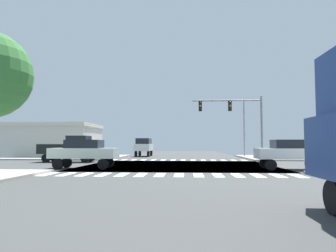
% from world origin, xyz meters
% --- Properties ---
extents(ground, '(90.00, 90.00, 0.05)m').
position_xyz_m(ground, '(0.00, 0.00, -0.03)').
color(ground, '#404140').
extents(sidewalk_corner_ne, '(12.00, 12.00, 0.14)m').
position_xyz_m(sidewalk_corner_ne, '(13.00, 12.00, 0.07)').
color(sidewalk_corner_ne, '#A09B91').
rests_on(sidewalk_corner_ne, ground).
extents(sidewalk_corner_nw, '(12.00, 12.00, 0.14)m').
position_xyz_m(sidewalk_corner_nw, '(-13.00, 12.00, 0.07)').
color(sidewalk_corner_nw, '#9F9E92').
rests_on(sidewalk_corner_nw, ground).
extents(crosswalk_near, '(13.50, 2.00, 0.01)m').
position_xyz_m(crosswalk_near, '(-0.25, -7.30, 0.00)').
color(crosswalk_near, silver).
rests_on(crosswalk_near, ground).
extents(crosswalk_far, '(13.50, 2.00, 0.01)m').
position_xyz_m(crosswalk_far, '(-0.25, 7.30, 0.00)').
color(crosswalk_far, silver).
rests_on(crosswalk_far, ground).
extents(traffic_signal_mast, '(6.96, 0.55, 6.36)m').
position_xyz_m(traffic_signal_mast, '(5.32, 7.24, 4.71)').
color(traffic_signal_mast, gray).
rests_on(traffic_signal_mast, ground).
extents(street_lamp, '(1.78, 0.32, 7.34)m').
position_xyz_m(street_lamp, '(7.66, 15.95, 4.44)').
color(street_lamp, gray).
rests_on(street_lamp, ground).
extents(bank_building, '(16.59, 7.89, 4.09)m').
position_xyz_m(bank_building, '(-18.37, 13.90, 2.06)').
color(bank_building, beige).
rests_on(bank_building, ground).
extents(suv_nearside_1, '(1.96, 4.60, 2.34)m').
position_xyz_m(suv_nearside_1, '(-5.00, 16.21, 1.39)').
color(suv_nearside_1, black).
rests_on(suv_nearside_1, ground).
extents(sedan_farside_1, '(4.30, 1.80, 1.88)m').
position_xyz_m(sedan_farside_1, '(7.22, -3.50, 1.12)').
color(sedan_farside_1, black).
rests_on(sedan_farside_1, ground).
extents(sedan_crossing_2, '(4.30, 1.80, 1.88)m').
position_xyz_m(sedan_crossing_2, '(-6.11, -3.50, 1.12)').
color(sedan_crossing_2, black).
rests_on(sedan_crossing_2, ground).
extents(pickup_queued_1, '(5.10, 2.00, 2.35)m').
position_xyz_m(pickup_queued_1, '(-9.76, 3.50, 1.29)').
color(pickup_queued_1, black).
rests_on(pickup_queued_1, ground).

